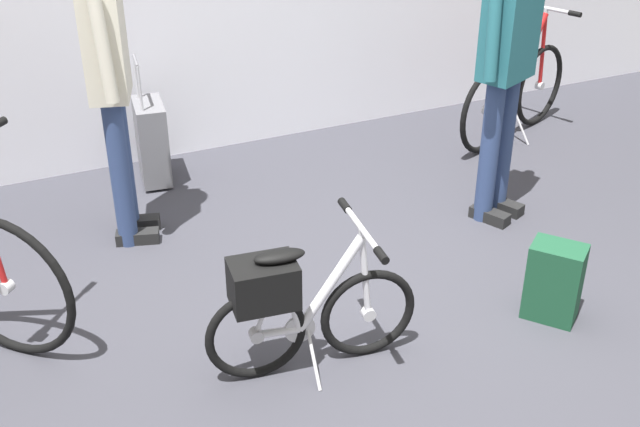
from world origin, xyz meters
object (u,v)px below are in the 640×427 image
Objects in this scene: folding_bike_foreground at (296,305)px; rolling_suitcase at (152,141)px; display_bike_right at (515,92)px; visitor_browsing at (108,65)px; visitor_near_wall at (509,48)px; backpack_on_floor at (554,282)px.

folding_bike_foreground is 2.13m from rolling_suitcase.
display_bike_right is 0.70× the size of visitor_browsing.
folding_bike_foreground is 0.55× the size of visitor_browsing.
folding_bike_foreground is at bearing -87.32° from rolling_suitcase.
display_bike_right is at bearing -8.44° from rolling_suitcase.
display_bike_right reaches higher than rolling_suitcase.
folding_bike_foreground is at bearing -144.59° from display_bike_right.
visitor_near_wall reaches higher than rolling_suitcase.
visitor_near_wall is 2.15× the size of rolling_suitcase.
visitor_browsing is (-2.87, -0.26, 0.68)m from display_bike_right.
rolling_suitcase is (-0.10, 2.12, -0.06)m from folding_bike_foreground.
folding_bike_foreground is 1.68m from visitor_browsing.
visitor_near_wall is at bearing -132.03° from display_bike_right.
visitor_browsing is at bearing -174.76° from display_bike_right.
folding_bike_foreground is 3.01m from display_bike_right.
backpack_on_floor is (-1.16, -1.90, -0.15)m from display_bike_right.
display_bike_right is 1.41m from visitor_near_wall.
folding_bike_foreground is 1.96m from visitor_near_wall.
rolling_suitcase reaches higher than backpack_on_floor.
display_bike_right is at bearing 47.97° from visitor_near_wall.
display_bike_right is 2.58m from rolling_suitcase.
visitor_near_wall is at bearing -36.65° from rolling_suitcase.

